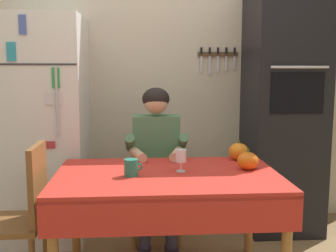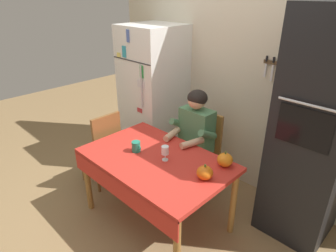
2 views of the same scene
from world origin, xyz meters
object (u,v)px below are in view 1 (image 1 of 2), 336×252
(refrigerator, at_px, (43,129))
(chair_left_side, at_px, (23,212))
(wall_oven, at_px, (283,109))
(chair_behind_person, at_px, (156,177))
(pumpkin_large, at_px, (239,151))
(seated_person, at_px, (156,154))
(coffee_mug, at_px, (131,168))
(dining_table, at_px, (167,187))
(pumpkin_medium, at_px, (248,161))
(wine_glass, at_px, (181,157))

(refrigerator, distance_m, chair_left_side, 0.94)
(wall_oven, xyz_separation_m, chair_behind_person, (-1.09, -0.13, -0.54))
(chair_behind_person, distance_m, chair_left_side, 1.15)
(refrigerator, bearing_deg, chair_behind_person, -5.70)
(chair_left_side, bearing_deg, wall_oven, 24.74)
(chair_left_side, distance_m, pumpkin_large, 1.50)
(seated_person, bearing_deg, refrigerator, 162.88)
(chair_behind_person, bearing_deg, wall_oven, 6.79)
(chair_left_side, relative_size, coffee_mug, 8.27)
(dining_table, relative_size, pumpkin_medium, 10.14)
(wine_glass, height_order, pumpkin_medium, wine_glass)
(refrigerator, xyz_separation_m, chair_left_side, (0.05, -0.86, -0.39))
(chair_behind_person, height_order, pumpkin_medium, chair_behind_person)
(wall_oven, height_order, pumpkin_medium, wall_oven)
(dining_table, xyz_separation_m, pumpkin_large, (0.54, 0.36, 0.15))
(wall_oven, xyz_separation_m, coffee_mug, (-1.27, -0.95, -0.26))
(wine_glass, bearing_deg, pumpkin_medium, 3.37)
(refrigerator, xyz_separation_m, seated_person, (0.91, -0.28, -0.16))
(pumpkin_large, height_order, pumpkin_medium, pumpkin_large)
(wine_glass, bearing_deg, refrigerator, 141.53)
(pumpkin_large, bearing_deg, pumpkin_medium, -91.37)
(chair_left_side, xyz_separation_m, coffee_mug, (0.68, -0.05, 0.28))
(wall_oven, relative_size, wine_glass, 14.55)
(chair_behind_person, relative_size, chair_left_side, 1.00)
(wall_oven, height_order, dining_table, wall_oven)
(wall_oven, bearing_deg, chair_left_side, -155.26)
(seated_person, distance_m, coffee_mug, 0.66)
(wine_glass, bearing_deg, dining_table, -147.69)
(chair_behind_person, distance_m, seated_person, 0.29)
(seated_person, bearing_deg, dining_table, -85.90)
(coffee_mug, distance_m, pumpkin_medium, 0.76)
(chair_behind_person, relative_size, coffee_mug, 8.27)
(coffee_mug, bearing_deg, chair_behind_person, 77.60)
(chair_behind_person, relative_size, pumpkin_medium, 6.73)
(chair_behind_person, bearing_deg, pumpkin_large, -36.58)
(pumpkin_large, bearing_deg, refrigerator, 160.70)
(refrigerator, relative_size, chair_left_side, 1.94)
(seated_person, height_order, wine_glass, seated_person)
(seated_person, bearing_deg, wine_glass, -76.31)
(wall_oven, distance_m, dining_table, 1.45)
(wine_glass, bearing_deg, wall_oven, 42.05)
(pumpkin_large, xyz_separation_m, pumpkin_medium, (-0.01, -0.28, -0.00))
(dining_table, bearing_deg, chair_behind_person, 93.12)
(chair_left_side, bearing_deg, refrigerator, 93.28)
(wall_oven, distance_m, pumpkin_medium, 1.02)
(dining_table, bearing_deg, wine_glass, 32.31)
(seated_person, bearing_deg, pumpkin_large, -22.59)
(seated_person, height_order, chair_left_side, seated_person)
(chair_left_side, distance_m, pumpkin_medium, 1.46)
(refrigerator, distance_m, coffee_mug, 1.17)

